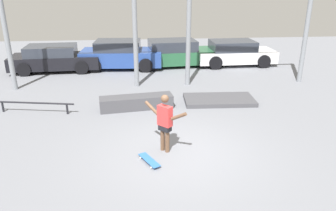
{
  "coord_description": "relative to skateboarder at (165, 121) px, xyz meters",
  "views": [
    {
      "loc": [
        -0.99,
        -7.65,
        4.29
      ],
      "look_at": [
        -0.15,
        1.64,
        0.72
      ],
      "focal_mm": 35.0,
      "sensor_mm": 36.0,
      "label": 1
    }
  ],
  "objects": [
    {
      "name": "parked_car_blue",
      "position": [
        -1.55,
        9.08,
        -0.19
      ],
      "size": [
        4.19,
        2.17,
        1.43
      ],
      "rotation": [
        0.0,
        0.0,
        -0.06
      ],
      "color": "#284793",
      "rests_on": "ground_plane"
    },
    {
      "name": "parked_car_white",
      "position": [
        4.49,
        9.28,
        -0.25
      ],
      "size": [
        4.21,
        2.08,
        1.3
      ],
      "rotation": [
        0.0,
        0.0,
        0.03
      ],
      "color": "white",
      "rests_on": "ground_plane"
    },
    {
      "name": "parked_car_green",
      "position": [
        1.28,
        9.36,
        -0.23
      ],
      "size": [
        4.55,
        2.29,
        1.37
      ],
      "rotation": [
        0.0,
        0.0,
        0.1
      ],
      "color": "#28603D",
      "rests_on": "ground_plane"
    },
    {
      "name": "grind_box",
      "position": [
        -0.76,
        3.2,
        -0.65
      ],
      "size": [
        2.64,
        0.98,
        0.46
      ],
      "primitive_type": "cube",
      "rotation": [
        0.0,
        0.0,
        0.14
      ],
      "color": "#47474C",
      "rests_on": "ground_plane"
    },
    {
      "name": "manual_pad",
      "position": [
        2.34,
        3.6,
        -0.81
      ],
      "size": [
        2.65,
        1.46,
        0.15
      ],
      "primitive_type": "cube",
      "rotation": [
        0.0,
        0.0,
        -0.04
      ],
      "color": "#47474C",
      "rests_on": "ground_plane"
    },
    {
      "name": "parked_car_black",
      "position": [
        -4.83,
        8.85,
        -0.26
      ],
      "size": [
        4.4,
        2.11,
        1.28
      ],
      "rotation": [
        0.0,
        0.0,
        0.05
      ],
      "color": "black",
      "rests_on": "ground_plane"
    },
    {
      "name": "skateboarder",
      "position": [
        0.0,
        0.0,
        0.0
      ],
      "size": [
        1.04,
        1.03,
        1.59
      ],
      "rotation": [
        0.0,
        0.0,
        -0.78
      ],
      "color": "brown",
      "rests_on": "ground_plane"
    },
    {
      "name": "grind_rail",
      "position": [
        -4.25,
        3.1,
        -0.57
      ],
      "size": [
        2.78,
        0.56,
        0.39
      ],
      "rotation": [
        0.0,
        0.0,
        -0.18
      ],
      "color": "black",
      "rests_on": "ground_plane"
    },
    {
      "name": "ground_plane",
      "position": [
        0.36,
        -0.12,
        -0.89
      ],
      "size": [
        36.0,
        36.0,
        0.0
      ],
      "primitive_type": "plane",
      "color": "slate"
    },
    {
      "name": "skateboard",
      "position": [
        -0.44,
        -0.57,
        -0.82
      ],
      "size": [
        0.56,
        0.82,
        0.08
      ],
      "rotation": [
        0.0,
        0.0,
        -1.09
      ],
      "color": "#2D66B2",
      "rests_on": "ground_plane"
    },
    {
      "name": "canopy_support_right",
      "position": [
        4.02,
        5.87,
        2.32
      ],
      "size": [
        5.3,
        0.2,
        5.2
      ],
      "color": "gray",
      "rests_on": "ground_plane"
    },
    {
      "name": "canopy_support_left",
      "position": [
        -3.29,
        5.87,
        2.32
      ],
      "size": [
        5.3,
        0.2,
        5.2
      ],
      "color": "gray",
      "rests_on": "ground_plane"
    }
  ]
}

